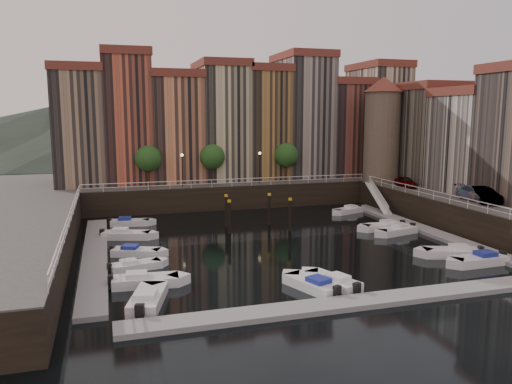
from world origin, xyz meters
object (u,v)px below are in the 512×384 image
object	(u,v)px
boat_left_1	(134,266)
car_c	(476,194)
corner_tower	(382,128)
boat_left_2	(135,252)
boat_left_0	(144,281)
gangway	(378,196)
car_a	(406,183)
mooring_pilings	(254,213)
car_b	(484,196)

from	to	relation	value
boat_left_1	car_c	xyz separation A→B (m)	(34.76, 3.69, 3.43)
corner_tower	boat_left_2	distance (m)	37.90
boat_left_0	boat_left_1	world-z (taller)	boat_left_0
gangway	boat_left_0	distance (m)	35.71
boat_left_0	car_c	bearing A→B (deg)	18.00
car_a	gangway	bearing A→B (deg)	162.34
mooring_pilings	car_b	size ratio (longest dim) A/B	1.35
boat_left_1	car_b	world-z (taller)	car_b
mooring_pilings	car_b	bearing A→B (deg)	-20.82
car_b	car_c	size ratio (longest dim) A/B	0.95
boat_left_0	boat_left_2	distance (m)	8.02
car_c	boat_left_2	bearing A→B (deg)	-176.39
car_b	car_c	bearing A→B (deg)	102.80
corner_tower	mooring_pilings	world-z (taller)	corner_tower
mooring_pilings	car_c	distance (m)	23.11
gangway	car_a	bearing A→B (deg)	-25.13
corner_tower	car_c	bearing A→B (deg)	-84.55
boat_left_2	mooring_pilings	bearing A→B (deg)	49.75
gangway	car_c	size ratio (longest dim) A/B	1.61
gangway	boat_left_1	bearing A→B (deg)	-152.88
gangway	car_c	xyz separation A→B (m)	(4.46, -11.83, 1.83)
boat_left_2	car_c	size ratio (longest dim) A/B	0.85
boat_left_0	car_b	distance (m)	35.02
car_b	gangway	bearing A→B (deg)	124.89
boat_left_0	car_b	size ratio (longest dim) A/B	1.01
boat_left_1	car_c	bearing A→B (deg)	-5.62
car_b	boat_left_1	bearing A→B (deg)	-159.60
corner_tower	mooring_pilings	distance (m)	23.91
car_a	car_c	xyz separation A→B (m)	(1.49, -10.44, 0.09)
car_c	boat_left_1	bearing A→B (deg)	-169.78
gangway	car_a	size ratio (longest dim) A/B	2.16
mooring_pilings	car_b	distance (m)	23.44
mooring_pilings	car_b	world-z (taller)	car_b
boat_left_1	car_a	bearing A→B (deg)	11.33
mooring_pilings	boat_left_2	distance (m)	14.34
car_b	mooring_pilings	bearing A→B (deg)	175.49
gangway	boat_left_2	bearing A→B (deg)	-159.03
mooring_pilings	boat_left_1	xyz separation A→B (m)	(-12.87, -10.78, -1.33)
corner_tower	car_a	distance (m)	8.80
mooring_pilings	car_b	xyz separation A→B (m)	(21.82, -8.30, 2.15)
mooring_pilings	car_c	world-z (taller)	car_c
boat_left_0	car_b	world-z (taller)	car_b
mooring_pilings	boat_left_2	world-z (taller)	mooring_pilings
boat_left_0	car_c	xyz separation A→B (m)	(34.32, 7.68, 3.37)
corner_tower	boat_left_1	size ratio (longest dim) A/B	3.29
mooring_pilings	boat_left_2	size ratio (longest dim) A/B	1.52
boat_left_1	boat_left_2	distance (m)	4.03
corner_tower	car_c	xyz separation A→B (m)	(1.56, -16.33, -6.44)
corner_tower	boat_left_2	size ratio (longest dim) A/B	3.16
corner_tower	car_b	world-z (taller)	corner_tower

